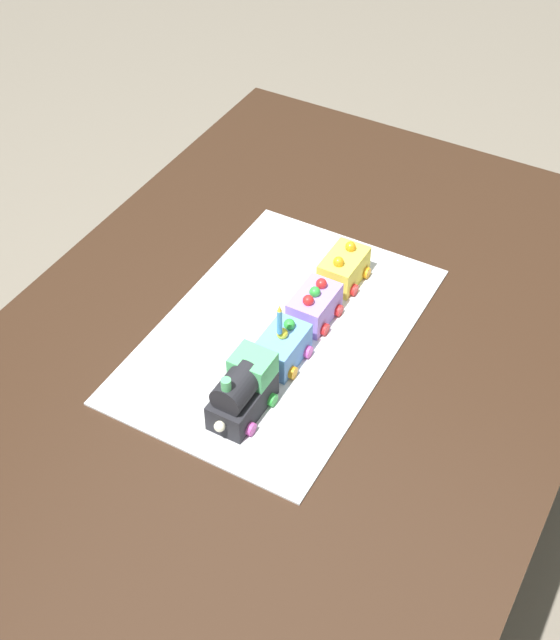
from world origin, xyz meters
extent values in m
plane|color=gray|center=(0.00, 0.00, 0.00)|extent=(8.00, 8.00, 0.00)
cube|color=#382316|center=(0.00, 0.00, 0.72)|extent=(1.40, 1.00, 0.03)
cube|color=#382316|center=(0.64, 0.44, 0.35)|extent=(0.07, 0.07, 0.71)
cube|color=silver|center=(-0.03, 0.03, 0.74)|extent=(0.60, 0.40, 0.00)
cube|color=#232328|center=(-0.21, -0.01, 0.77)|extent=(0.12, 0.06, 0.05)
cylinder|color=#232328|center=(-0.23, -0.01, 0.81)|extent=(0.07, 0.05, 0.05)
cube|color=#59CC7A|center=(-0.18, -0.01, 0.82)|extent=(0.06, 0.06, 0.04)
cylinder|color=#59CC7A|center=(-0.26, -0.01, 0.84)|extent=(0.02, 0.02, 0.03)
sphere|color=#F4EFCC|center=(-0.28, -0.01, 0.78)|extent=(0.02, 0.02, 0.02)
cylinder|color=#D84CB2|center=(-0.25, -0.05, 0.76)|extent=(0.02, 0.01, 0.02)
cylinder|color=green|center=(-0.18, -0.05, 0.76)|extent=(0.02, 0.01, 0.02)
cylinder|color=yellow|center=(-0.25, 0.03, 0.76)|extent=(0.02, 0.01, 0.02)
cylinder|color=green|center=(-0.18, 0.03, 0.76)|extent=(0.02, 0.01, 0.02)
cube|color=#669EEA|center=(-0.08, -0.01, 0.77)|extent=(0.10, 0.06, 0.06)
cylinder|color=orange|center=(-0.11, -0.05, 0.76)|extent=(0.02, 0.01, 0.02)
cylinder|color=#D84CB2|center=(-0.06, -0.05, 0.76)|extent=(0.02, 0.01, 0.02)
cylinder|color=green|center=(-0.11, 0.03, 0.76)|extent=(0.02, 0.01, 0.02)
cylinder|color=#4C59D8|center=(-0.06, 0.03, 0.76)|extent=(0.02, 0.01, 0.02)
sphere|color=green|center=(-0.06, -0.01, 0.81)|extent=(0.02, 0.02, 0.02)
sphere|color=yellow|center=(-0.08, -0.01, 0.81)|extent=(0.02, 0.02, 0.02)
cube|color=#AD84E0|center=(0.03, -0.01, 0.77)|extent=(0.10, 0.06, 0.06)
cylinder|color=red|center=(0.01, -0.05, 0.76)|extent=(0.02, 0.01, 0.02)
cylinder|color=red|center=(0.06, -0.05, 0.76)|extent=(0.02, 0.01, 0.02)
cylinder|color=red|center=(0.01, 0.03, 0.76)|extent=(0.02, 0.01, 0.02)
cylinder|color=green|center=(0.06, 0.03, 0.76)|extent=(0.02, 0.01, 0.02)
sphere|color=red|center=(0.01, -0.01, 0.81)|extent=(0.02, 0.02, 0.02)
sphere|color=red|center=(0.06, -0.01, 0.81)|extent=(0.02, 0.02, 0.02)
sphere|color=green|center=(0.03, -0.01, 0.81)|extent=(0.02, 0.02, 0.02)
cube|color=#F4E04C|center=(0.15, -0.01, 0.77)|extent=(0.10, 0.06, 0.06)
cylinder|color=red|center=(0.13, -0.05, 0.76)|extent=(0.02, 0.01, 0.02)
cylinder|color=orange|center=(0.18, -0.05, 0.76)|extent=(0.02, 0.01, 0.02)
cylinder|color=green|center=(0.13, 0.03, 0.76)|extent=(0.02, 0.01, 0.02)
cylinder|color=#4C59D8|center=(0.18, 0.03, 0.76)|extent=(0.02, 0.01, 0.02)
sphere|color=orange|center=(0.18, -0.01, 0.81)|extent=(0.02, 0.02, 0.02)
sphere|color=orange|center=(0.13, -0.01, 0.81)|extent=(0.02, 0.02, 0.02)
cylinder|color=#4CA5E5|center=(-0.09, -0.01, 0.84)|extent=(0.01, 0.01, 0.05)
cone|color=yellow|center=(-0.09, -0.01, 0.87)|extent=(0.01, 0.01, 0.01)
camera|label=1|loc=(-0.98, -0.51, 1.83)|focal=49.06mm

